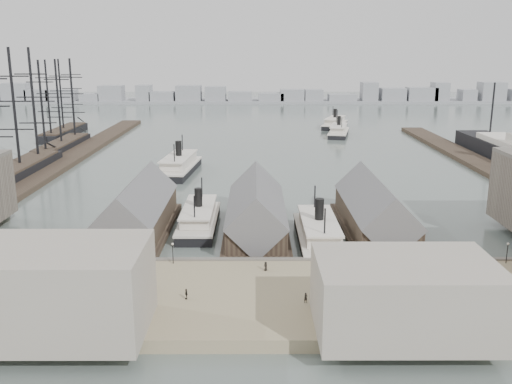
{
  "coord_description": "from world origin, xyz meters",
  "views": [
    {
      "loc": [
        -0.31,
        -103.34,
        39.42
      ],
      "look_at": [
        0.0,
        30.0,
        6.0
      ],
      "focal_mm": 40.0,
      "sensor_mm": 36.0,
      "label": 1
    }
  ],
  "objects": [
    {
      "name": "sailing_ship_near",
      "position": [
        -74.8,
        66.22,
        2.95
      ],
      "size": [
        9.77,
        67.33,
        40.18
      ],
      "color": "black",
      "rests_on": "ground"
    },
    {
      "name": "quay",
      "position": [
        0.0,
        -20.0,
        1.0
      ],
      "size": [
        180.0,
        30.0,
        2.0
      ],
      "primitive_type": "cube",
      "color": "#877A5B",
      "rests_on": "ground"
    },
    {
      "name": "sailing_ship_mid",
      "position": [
        -77.13,
        121.18,
        2.57
      ],
      "size": [
        8.73,
        50.44,
        35.89
      ],
      "color": "black",
      "rests_on": "ground"
    },
    {
      "name": "street_bldg_west",
      "position": [
        -30.0,
        -32.0,
        8.0
      ],
      "size": [
        30.0,
        16.0,
        12.0
      ],
      "primitive_type": "cube",
      "color": "gray",
      "rests_on": "quay"
    },
    {
      "name": "lamp_post_near_w",
      "position": [
        -15.0,
        -7.0,
        4.71
      ],
      "size": [
        0.44,
        0.44,
        3.92
      ],
      "color": "black",
      "rests_on": "quay"
    },
    {
      "name": "east_wharf",
      "position": [
        78.0,
        90.0,
        0.8
      ],
      "size": [
        10.0,
        180.0,
        1.6
      ],
      "primitive_type": "cube",
      "color": "#2D231C",
      "rests_on": "ground"
    },
    {
      "name": "lamp_post_far_w",
      "position": [
        -45.0,
        -7.0,
        4.71
      ],
      "size": [
        0.44,
        0.44,
        3.92
      ],
      "color": "black",
      "rests_on": "quay"
    },
    {
      "name": "ferry_docked_east",
      "position": [
        13.0,
        9.34,
        2.42
      ],
      "size": [
        8.66,
        28.87,
        10.31
      ],
      "color": "black",
      "rests_on": "ground"
    },
    {
      "name": "lamp_post_near_e",
      "position": [
        15.0,
        -7.0,
        4.71
      ],
      "size": [
        0.44,
        0.44,
        3.92
      ],
      "color": "black",
      "rests_on": "quay"
    },
    {
      "name": "seawall",
      "position": [
        0.0,
        -5.2,
        1.15
      ],
      "size": [
        180.0,
        1.2,
        2.3
      ],
      "primitive_type": "cube",
      "color": "#59544C",
      "rests_on": "ground"
    },
    {
      "name": "ferry_docked_west",
      "position": [
        -13.0,
        20.68,
        2.28
      ],
      "size": [
        8.18,
        27.27,
        9.74
      ],
      "color": "black",
      "rests_on": "ground"
    },
    {
      "name": "street_bldg_center",
      "position": [
        20.0,
        -32.0,
        7.0
      ],
      "size": [
        24.0,
        16.0,
        10.0
      ],
      "primitive_type": "cube",
      "color": "gray",
      "rests_on": "quay"
    },
    {
      "name": "ferry_shed_east",
      "position": [
        26.0,
        16.88,
        4.64
      ],
      "size": [
        14.0,
        42.0,
        12.6
      ],
      "color": "#2D231C",
      "rests_on": "ground"
    },
    {
      "name": "pedestrian_1",
      "position": [
        -37.74,
        -16.06,
        2.9
      ],
      "size": [
        1.04,
        1.1,
        1.8
      ],
      "primitive_type": "imported",
      "rotation": [
        0.0,
        0.0,
        2.13
      ],
      "color": "black",
      "rests_on": "quay"
    },
    {
      "name": "pedestrian_5",
      "position": [
        7.44,
        -23.36,
        2.8
      ],
      "size": [
        0.71,
        0.65,
        1.6
      ],
      "primitive_type": "imported",
      "rotation": [
        0.0,
        0.0,
        0.48
      ],
      "color": "black",
      "rests_on": "quay"
    },
    {
      "name": "lamp_post_far_e",
      "position": [
        45.0,
        -7.0,
        4.71
      ],
      "size": [
        0.44,
        0.44,
        3.92
      ],
      "color": "black",
      "rests_on": "quay"
    },
    {
      "name": "west_wharf",
      "position": [
        -68.0,
        100.0,
        0.8
      ],
      "size": [
        10.0,
        220.0,
        1.6
      ],
      "primitive_type": "cube",
      "color": "#2D231C",
      "rests_on": "ground"
    },
    {
      "name": "ferry_open_near",
      "position": [
        -25.09,
        79.66,
        2.63
      ],
      "size": [
        12.26,
        32.16,
        11.23
      ],
      "rotation": [
        0.0,
        0.0,
        -0.09
      ],
      "color": "black",
      "rests_on": "ground"
    },
    {
      "name": "ferry_open_far",
      "position": [
        41.33,
        192.1,
        2.38
      ],
      "size": [
        17.33,
        29.68,
        10.16
      ],
      "rotation": [
        0.0,
        0.0,
        -0.33
      ],
      "color": "black",
      "rests_on": "ground"
    },
    {
      "name": "ferry_shed_center",
      "position": [
        0.0,
        16.88,
        4.64
      ],
      "size": [
        14.0,
        42.0,
        12.6
      ],
      "color": "#2D231C",
      "rests_on": "ground"
    },
    {
      "name": "pedestrian_6",
      "position": [
        20.65,
        -9.74,
        2.86
      ],
      "size": [
        1.06,
        1.03,
        1.72
      ],
      "primitive_type": "imported",
      "rotation": [
        0.0,
        0.0,
        2.48
      ],
      "color": "black",
      "rests_on": "quay"
    },
    {
      "name": "sailing_ship_far",
      "position": [
        -89.23,
        160.84,
        2.55
      ],
      "size": [
        8.59,
        47.71,
        35.31
      ],
      "color": "black",
      "rests_on": "ground"
    },
    {
      "name": "ground",
      "position": [
        0.0,
        0.0,
        0.0
      ],
      "size": [
        900.0,
        900.0,
        0.0
      ],
      "primitive_type": "plane",
      "color": "#4F5B57",
      "rests_on": "ground"
    },
    {
      "name": "pedestrian_8",
      "position": [
        39.12,
        -10.0,
        2.86
      ],
      "size": [
        1.04,
        0.97,
        1.72
      ],
      "primitive_type": "imported",
      "rotation": [
        0.0,
        0.0,
        5.57
      ],
      "color": "black",
      "rests_on": "quay"
    },
    {
      "name": "ferry_open_mid",
      "position": [
        39.09,
        162.64,
        2.3
      ],
      "size": [
        13.8,
        28.54,
        9.79
      ],
      "rotation": [
        0.0,
        0.0,
        -0.21
      ],
      "color": "black",
      "rests_on": "ground"
    },
    {
      "name": "pedestrian_2",
      "position": [
        -23.81,
        -12.43,
        2.84
      ],
      "size": [
        0.68,
        1.11,
        1.68
      ],
      "primitive_type": "imported",
      "rotation": [
        0.0,
        0.0,
        4.76
      ],
      "color": "black",
      "rests_on": "quay"
    },
    {
      "name": "pedestrian_7",
      "position": [
        24.25,
        -23.88,
        2.91
      ],
      "size": [
        1.35,
        1.24,
        1.82
      ],
      "primitive_type": "imported",
      "rotation": [
        0.0,
        0.0,
        0.62
      ],
      "color": "black",
      "rests_on": "quay"
    },
    {
      "name": "horse_cart_right",
      "position": [
        13.88,
        -23.7,
        2.8
      ],
      "size": [
        4.78,
        3.37,
        1.57
      ],
      "rotation": [
        0.0,
        0.0,
        2.02
      ],
      "color": "black",
      "rests_on": "quay"
    },
    {
      "name": "pedestrian_4",
      "position": [
        1.6,
        -10.39,
        2.81
      ],
      "size": [
        0.87,
        0.94,
        1.61
      ],
      "primitive_type": "imported",
      "rotation": [
        0.0,
        0.0,
        5.3
      ],
      "color": "black",
      "rests_on": "quay"
    },
    {
      "name": "pedestrian_3",
      "position": [
        -10.87,
        -22.02,
        2.85
      ],
      "size": [
        0.64,
        1.06,
        1.7
      ],
      "primitive_type": "imported",
      "rotation": [
        0.0,
        0.0,
        4.95
      ],
      "color": "black",
      "rests_on": "quay"
    },
    {
      "name": "horse_cart_center",
      "position": [
        -18.48,
        -18.35,
        2.83
      ],
      "size": [
        4.91,
        1.55,
        1.66
      ],
      "rotation": [
        0.0,
        0.0,
        1.55
      ],
      "color": "black",
      "rests_on": "quay"
    },
    {
      "name": "ferry_shed_west",
      "position": [
        -26.0,
        16.88,
        4.64
      ],
      "size": [
        14.0,
        42.0,
        12.6
      ],
      "color": "#2D231C",
      "rests_on": "ground"
    },
    {
      "name": "far_shore",
      "position": [
        -2.07,
        334.14,
        3.91
      ],
      "size": [
        500.0,
        40.0,
        15.72
      ],
      "color": "gray",
      "rests_on": "ground"
    }
  ]
}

